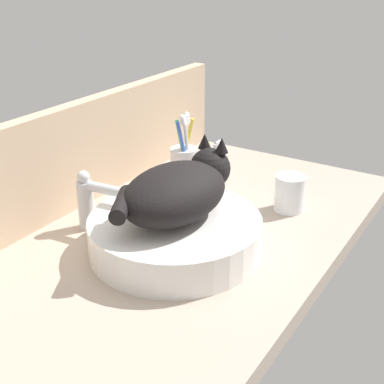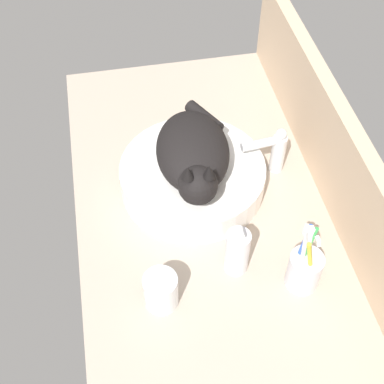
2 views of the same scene
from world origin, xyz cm
name	(u,v)px [view 2 (image 2 of 2)]	position (x,y,z in cm)	size (l,w,h in cm)	color
ground_plane	(207,208)	(0.00, 0.00, -2.00)	(113.66, 63.33, 4.00)	#B2A08E
backsplash_panel	(333,151)	(0.00, 29.87, 12.37)	(113.66, 3.60, 24.73)	#CCAD8C
sink_basin	(193,177)	(-5.87, -2.43, 3.70)	(35.31, 35.31, 7.40)	white
cat	(194,154)	(-4.50, -2.49, 13.16)	(32.01, 19.34, 14.00)	black
faucet	(275,149)	(-7.86, 18.59, 7.30)	(3.84, 11.86, 13.60)	silver
soap_dispenser	(237,252)	(18.91, 2.46, 6.14)	(5.26, 5.26, 15.30)	silver
toothbrush_cup	(304,269)	(25.26, 15.45, 5.30)	(7.20, 7.20, 18.71)	silver
water_glass	(161,292)	(24.14, -14.89, 3.80)	(7.19, 7.19, 8.63)	white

